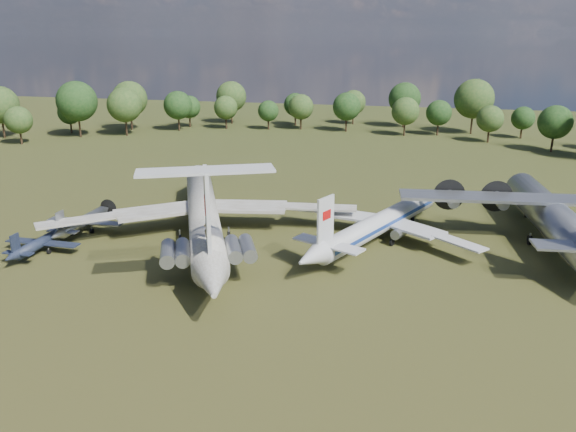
% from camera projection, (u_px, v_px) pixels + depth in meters
% --- Properties ---
extents(ground, '(300.00, 300.00, 0.00)m').
position_uv_depth(ground, '(244.00, 243.00, 73.48)').
color(ground, '#1F3B13').
rests_on(ground, ground).
extents(il62_airliner, '(60.44, 67.05, 5.38)m').
position_uv_depth(il62_airliner, '(203.00, 218.00, 74.81)').
color(il62_airliner, '#B2B3AE').
rests_on(il62_airliner, ground).
extents(tu104_jet, '(41.68, 46.36, 3.80)m').
position_uv_depth(tu104_jet, '(380.00, 227.00, 73.79)').
color(tu104_jet, silver).
rests_on(tu104_jet, ground).
extents(an12_transport, '(43.06, 47.14, 5.71)m').
position_uv_depth(an12_transport, '(551.00, 222.00, 72.69)').
color(an12_transport, '#A0A3A7').
rests_on(an12_transport, ground).
extents(small_prop_west, '(9.93, 13.43, 1.95)m').
position_uv_depth(small_prop_west, '(41.00, 245.00, 69.93)').
color(small_prop_west, black).
rests_on(small_prop_west, ground).
extents(small_prop_northwest, '(11.08, 15.08, 2.21)m').
position_uv_depth(small_prop_northwest, '(83.00, 224.00, 77.21)').
color(small_prop_northwest, '#999CA0').
rests_on(small_prop_northwest, ground).
extents(person_on_il62, '(0.80, 0.62, 1.94)m').
position_uv_depth(person_on_il62, '(207.00, 229.00, 59.59)').
color(person_on_il62, '#99824D').
rests_on(person_on_il62, il62_airliner).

